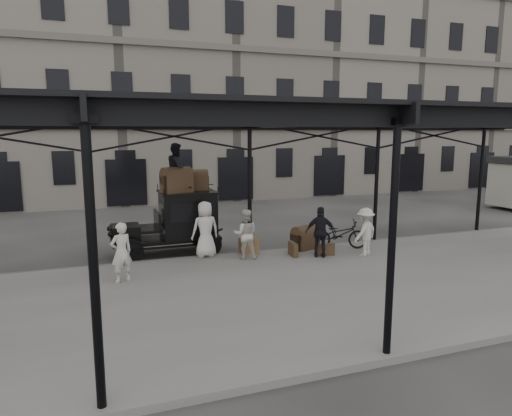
{
  "coord_description": "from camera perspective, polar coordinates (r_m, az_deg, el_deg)",
  "views": [
    {
      "loc": [
        -4.93,
        -12.41,
        4.17
      ],
      "look_at": [
        0.08,
        1.6,
        1.7
      ],
      "focal_mm": 32.0,
      "sensor_mm": 36.0,
      "label": 1
    }
  ],
  "objects": [
    {
      "name": "ground",
      "position": [
        13.99,
        1.91,
        -7.92
      ],
      "size": [
        120.0,
        120.0,
        0.0
      ],
      "primitive_type": "plane",
      "color": "#383533",
      "rests_on": "ground"
    },
    {
      "name": "steamer_trunk_roof_near",
      "position": [
        15.51,
        -9.9,
        3.24
      ],
      "size": [
        1.11,
        0.86,
        0.71
      ],
      "primitive_type": null,
      "rotation": [
        0.0,
        0.0,
        0.31
      ],
      "color": "#4D3223",
      "rests_on": "taxi"
    },
    {
      "name": "canopy",
      "position": [
        11.78,
        5.18,
        11.47
      ],
      "size": [
        22.5,
        9.0,
        4.74
      ],
      "color": "black",
      "rests_on": "ground"
    },
    {
      "name": "porter_official",
      "position": [
        14.93,
        8.1,
        -3.0
      ],
      "size": [
        1.05,
        0.82,
        1.66
      ],
      "primitive_type": "imported",
      "rotation": [
        0.0,
        0.0,
        2.65
      ],
      "color": "black",
      "rests_on": "platform"
    },
    {
      "name": "building_frontage",
      "position": [
        30.93,
        -10.79,
        14.52
      ],
      "size": [
        64.0,
        8.0,
        14.0
      ],
      "primitive_type": "cube",
      "color": "slate",
      "rests_on": "ground"
    },
    {
      "name": "porter_midleft",
      "position": [
        14.64,
        -1.33,
        -3.26
      ],
      "size": [
        0.92,
        0.81,
        1.61
      ],
      "primitive_type": "imported",
      "rotation": [
        0.0,
        0.0,
        2.85
      ],
      "color": "beige",
      "rests_on": "platform"
    },
    {
      "name": "bicycle",
      "position": [
        16.22,
        10.39,
        -3.24
      ],
      "size": [
        2.04,
        1.32,
        1.01
      ],
      "primitive_type": "imported",
      "rotation": [
        0.0,
        0.0,
        1.2
      ],
      "color": "black",
      "rests_on": "platform"
    },
    {
      "name": "porter_centre",
      "position": [
        14.92,
        -6.36,
        -2.65
      ],
      "size": [
        0.95,
        0.67,
        1.83
      ],
      "primitive_type": "imported",
      "rotation": [
        0.0,
        0.0,
        3.25
      ],
      "color": "silver",
      "rests_on": "platform"
    },
    {
      "name": "porter_right",
      "position": [
        15.4,
        13.49,
        -2.92
      ],
      "size": [
        1.18,
        0.97,
        1.59
      ],
      "primitive_type": "imported",
      "rotation": [
        0.0,
        0.0,
        3.57
      ],
      "color": "beige",
      "rests_on": "platform"
    },
    {
      "name": "taxi",
      "position": [
        15.96,
        -9.64,
        -1.42
      ],
      "size": [
        3.65,
        1.55,
        2.18
      ],
      "color": "black",
      "rests_on": "ground"
    },
    {
      "name": "steamer_trunk_platform",
      "position": [
        16.05,
        6.14,
        -3.86
      ],
      "size": [
        1.09,
        0.88,
        0.69
      ],
      "primitive_type": null,
      "rotation": [
        0.0,
        0.0,
        0.38
      ],
      "color": "#4D3223",
      "rests_on": "platform"
    },
    {
      "name": "porter_roof",
      "position": [
        15.62,
        -9.87,
        5.0
      ],
      "size": [
        0.82,
        0.94,
        1.64
      ],
      "primitive_type": "imported",
      "rotation": [
        0.0,
        0.0,
        1.3
      ],
      "color": "black",
      "rests_on": "taxi"
    },
    {
      "name": "suitcase_flat",
      "position": [
        15.28,
        8.69,
        -5.16
      ],
      "size": [
        0.62,
        0.24,
        0.4
      ],
      "primitive_type": "cube",
      "rotation": [
        0.0,
        0.0,
        -0.16
      ],
      "color": "#4D3223",
      "rests_on": "platform"
    },
    {
      "name": "steamer_trunk_roof_far",
      "position": [
        16.09,
        -7.54,
        3.32
      ],
      "size": [
        0.87,
        0.58,
        0.6
      ],
      "primitive_type": null,
      "rotation": [
        0.0,
        0.0,
        -0.1
      ],
      "color": "#4D3223",
      "rests_on": "taxi"
    },
    {
      "name": "suitcase_upright",
      "position": [
        15.11,
        4.65,
        -5.15
      ],
      "size": [
        0.2,
        0.61,
        0.45
      ],
      "primitive_type": "cube",
      "rotation": [
        0.0,
        0.0,
        -0.09
      ],
      "color": "#4D3223",
      "rests_on": "platform"
    },
    {
      "name": "wicker_hamper",
      "position": [
        15.44,
        -0.88,
        -4.7
      ],
      "size": [
        0.61,
        0.46,
        0.5
      ],
      "primitive_type": "cube",
      "rotation": [
        0.0,
        0.0,
        -0.01
      ],
      "color": "olive",
      "rests_on": "platform"
    },
    {
      "name": "platform",
      "position": [
        12.22,
        5.42,
        -10.19
      ],
      "size": [
        28.0,
        8.0,
        0.15
      ],
      "primitive_type": "cube",
      "color": "slate",
      "rests_on": "ground"
    },
    {
      "name": "porter_left",
      "position": [
        12.89,
        -16.48,
        -5.32
      ],
      "size": [
        0.7,
        0.59,
        1.65
      ],
      "primitive_type": "imported",
      "rotation": [
        0.0,
        0.0,
        3.52
      ],
      "color": "silver",
      "rests_on": "platform"
    }
  ]
}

